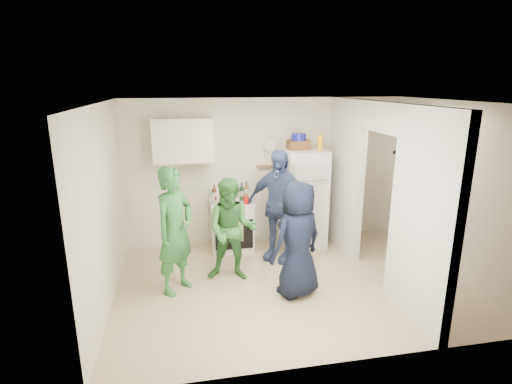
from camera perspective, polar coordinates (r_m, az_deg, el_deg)
The scene contains 35 objects.
floor at distance 5.81m, azimuth 5.03°, elevation -12.80°, with size 4.80×4.80×0.00m, color tan.
wall_back at distance 6.94m, azimuth 1.46°, elevation 2.97°, with size 4.80×4.80×0.00m, color silver.
wall_front at distance 3.83m, azimuth 12.43°, elevation -7.88°, with size 4.80×4.80×0.00m, color silver.
wall_left at distance 5.22m, azimuth -20.88°, elevation -2.22°, with size 3.40×3.40×0.00m, color silver.
wall_right at distance 6.42m, azimuth 26.39°, elevation 0.33°, with size 3.40×3.40×0.00m, color silver.
ceiling at distance 5.13m, azimuth 5.69°, elevation 12.64°, with size 4.80×4.80×0.00m, color white.
partition_pier_back at distance 6.74m, azimuth 12.59°, elevation 2.24°, with size 0.12×1.20×2.50m, color silver.
partition_pier_front at distance 4.88m, azimuth 22.74°, elevation -3.63°, with size 0.12×1.20×2.50m, color silver.
partition_header at distance 5.60m, azimuth 17.68°, elevation 10.17°, with size 0.12×1.00×0.40m, color silver.
stove at distance 6.75m, azimuth -3.47°, elevation -4.74°, with size 0.71×0.59×0.84m, color white.
upper_cabinet at distance 6.50m, azimuth -10.41°, elevation 7.26°, with size 0.95×0.34×0.70m, color silver.
fridge at distance 6.85m, azimuth 6.79°, elevation -0.88°, with size 0.69×0.67×1.67m, color silver.
wicker_basket at distance 6.67m, azimuth 6.09°, elevation 6.73°, with size 0.35×0.25×0.15m, color brown.
blue_bowl at distance 6.65m, azimuth 6.12°, elevation 7.83°, with size 0.24×0.24×0.11m, color navy.
yellow_cup_stack_top at distance 6.62m, azimuth 9.15°, elevation 6.99°, with size 0.09×0.09×0.25m, color #FFAF15.
wall_clock at distance 6.84m, azimuth 1.93°, elevation 6.64°, with size 0.22×0.22×0.03m, color white.
spice_shelf at distance 6.87m, azimuth 1.55°, elevation 3.70°, with size 0.35×0.08×0.03m, color olive.
nook_window at distance 6.48m, azimuth 25.63°, elevation 4.19°, with size 0.03×0.70×0.80m, color black.
nook_window_frame at distance 6.47m, azimuth 25.52°, elevation 4.19°, with size 0.04×0.76×0.86m, color white.
nook_valance at distance 6.41m, azimuth 25.70°, elevation 7.25°, with size 0.04×0.82×0.18m, color white.
yellow_cup_stack_stove at distance 6.36m, azimuth -4.37°, elevation -0.84°, with size 0.09×0.09×0.25m, color #DBEC13.
red_cup at distance 6.44m, azimuth -1.37°, elevation -1.19°, with size 0.09×0.09×0.12m, color #BA0E0C.
person_green_left at distance 5.37m, azimuth -11.50°, elevation -5.45°, with size 0.62×0.41×1.71m, color #2F773D.
person_green_center at distance 5.63m, azimuth -3.47°, elevation -5.42°, with size 0.72×0.56×1.49m, color #3D8138.
person_denim at distance 6.21m, azimuth 3.19°, elevation -1.97°, with size 1.04×0.43×1.78m, color #3A4B80.
person_navy at distance 5.22m, azimuth 6.00°, elevation -6.80°, with size 0.76×0.49×1.55m, color black.
person_nook at distance 6.73m, azimuth 21.46°, elevation -0.92°, with size 1.26×0.72×1.95m, color black.
bottle_a at distance 6.66m, azimuth -5.97°, elevation -0.04°, with size 0.07×0.07×0.27m, color maroon.
bottle_b at distance 6.48m, azimuth -4.96°, elevation -0.44°, with size 0.07×0.07×0.27m, color #194D21.
bottle_c at distance 6.71m, azimuth -4.23°, elevation 0.25°, with size 0.07×0.07×0.30m, color #B6BAC6.
bottle_d at distance 6.54m, azimuth -3.26°, elevation -0.18°, with size 0.07×0.07×0.29m, color brown.
bottle_e at distance 6.76m, azimuth -3.00°, elevation 0.25°, with size 0.07×0.07×0.26m, color silver.
bottle_f at distance 6.61m, azimuth -2.05°, elevation 0.06°, with size 0.08×0.08×0.30m, color black.
bottle_g at distance 6.75m, azimuth -1.40°, elevation 0.35°, with size 0.06×0.06×0.29m, color olive.
bottle_h at distance 6.43m, azimuth -6.21°, elevation -0.65°, with size 0.07×0.07×0.26m, color #9AA2A5.
Camera 1 is at (-1.45, -4.92, 2.74)m, focal length 28.00 mm.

